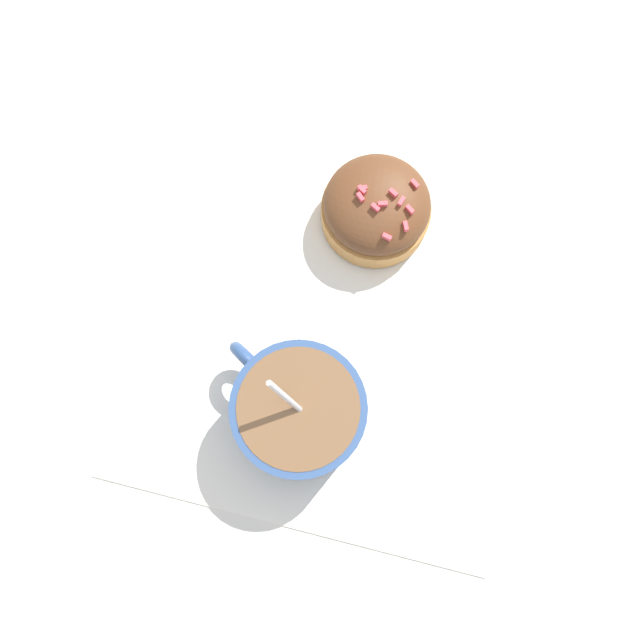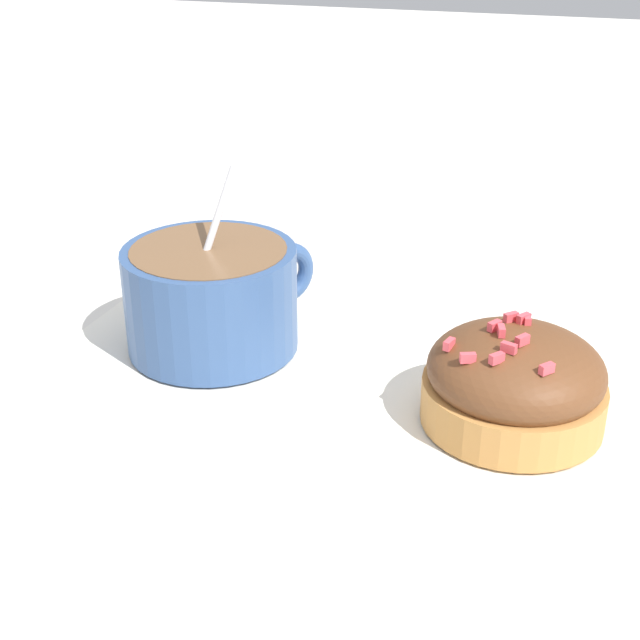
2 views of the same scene
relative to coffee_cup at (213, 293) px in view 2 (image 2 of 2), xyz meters
name	(u,v)px [view 2 (image 2 of 2)]	position (x,y,z in m)	size (l,w,h in m)	color
ground_plane	(352,385)	(0.08, -0.01, -0.03)	(3.00, 3.00, 0.00)	silver
paper_napkin	(352,382)	(0.08, -0.01, -0.03)	(0.34, 0.31, 0.00)	white
coffee_cup	(213,293)	(0.00, 0.00, 0.00)	(0.09, 0.11, 0.10)	#335184
frosted_pastry	(514,382)	(0.17, -0.03, -0.01)	(0.09, 0.09, 0.05)	#C18442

